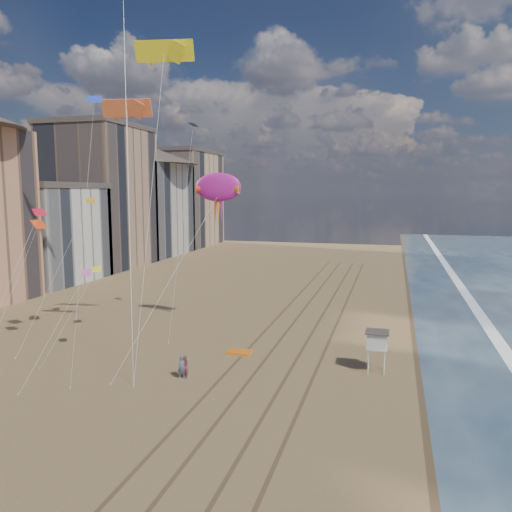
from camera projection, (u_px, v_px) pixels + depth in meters
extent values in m
plane|color=#42301E|center=(452.00, 330.00, 56.16)|extent=(260.00, 260.00, 0.00)
plane|color=white|center=(492.00, 333.00, 55.05)|extent=(260.00, 260.00, 0.00)
cube|color=brown|center=(256.00, 341.00, 51.96)|extent=(0.28, 120.00, 0.01)
cube|color=brown|center=(278.00, 343.00, 51.32)|extent=(0.28, 120.00, 0.01)
cube|color=brown|center=(305.00, 345.00, 50.58)|extent=(0.28, 120.00, 0.01)
cube|color=brown|center=(327.00, 347.00, 50.00)|extent=(0.28, 120.00, 0.01)
cube|color=silver|center=(47.00, 235.00, 85.46)|extent=(14.00, 18.00, 16.00)
cube|color=#473D38|center=(45.00, 185.00, 84.36)|extent=(14.28, 18.36, 1.00)
cube|color=tan|center=(100.00, 199.00, 102.15)|extent=(16.00, 20.00, 28.00)
cube|color=#473D38|center=(97.00, 126.00, 100.28)|extent=(16.32, 20.40, 1.00)
cube|color=#BCB2A3|center=(149.00, 210.00, 121.52)|extent=(15.00, 22.00, 22.00)
cone|color=#473D38|center=(147.00, 155.00, 119.81)|extent=(34.22, 34.22, 4.40)
cube|color=tan|center=(183.00, 200.00, 142.41)|extent=(16.00, 24.00, 26.00)
cube|color=#473D38|center=(182.00, 152.00, 140.67)|extent=(16.32, 24.48, 1.00)
cylinder|color=silver|center=(368.00, 362.00, 42.62)|extent=(0.13, 0.13, 1.99)
cylinder|color=silver|center=(384.00, 364.00, 42.27)|extent=(0.13, 0.13, 1.99)
cylinder|color=silver|center=(369.00, 357.00, 43.89)|extent=(0.13, 0.13, 1.99)
cylinder|color=silver|center=(384.00, 359.00, 43.53)|extent=(0.13, 0.13, 1.99)
cube|color=silver|center=(377.00, 347.00, 42.93)|extent=(1.77, 1.77, 0.13)
cube|color=silver|center=(377.00, 340.00, 42.84)|extent=(1.66, 1.66, 1.22)
cube|color=#473D38|center=(377.00, 332.00, 42.75)|extent=(1.99, 1.99, 0.11)
cube|color=orange|center=(239.00, 352.00, 47.97)|extent=(2.30, 1.47, 0.26)
ellipsoid|color=#B71C8E|center=(218.00, 187.00, 54.28)|extent=(4.85, 0.91, 2.88)
cone|color=red|center=(203.00, 189.00, 54.77)|extent=(1.30, 1.08, 1.08)
cone|color=gold|center=(233.00, 189.00, 53.85)|extent=(1.30, 1.08, 1.08)
cylinder|color=silver|center=(172.00, 277.00, 47.31)|extent=(0.03, 0.03, 23.34)
imported|color=slate|center=(182.00, 367.00, 41.48)|extent=(0.85, 0.74, 1.95)
imported|color=#91494D|center=(184.00, 367.00, 41.56)|extent=(1.16, 1.18, 1.93)
cube|color=yellow|center=(164.00, 51.00, 45.75)|extent=(5.53, 1.81, 1.88)
cube|color=orange|center=(127.00, 108.00, 46.10)|extent=(4.73, 1.58, 1.62)
plane|color=red|center=(39.00, 212.00, 45.78)|extent=(1.77, 1.80, 0.60)
plane|color=#DD5597|center=(86.00, 273.00, 45.73)|extent=(1.31, 1.26, 0.48)
plane|color=blue|center=(94.00, 99.00, 42.47)|extent=(2.12, 2.05, 0.77)
plane|color=black|center=(193.00, 125.00, 54.02)|extent=(1.42, 1.45, 0.50)
plane|color=orange|center=(90.00, 200.00, 54.31)|extent=(1.65, 1.65, 0.54)
plane|color=#FDFA1A|center=(97.00, 269.00, 54.14)|extent=(1.54, 1.50, 0.45)
plane|color=red|center=(39.00, 224.00, 49.66)|extent=(1.84, 1.96, 0.82)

